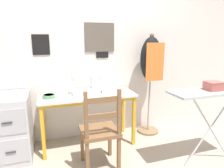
{
  "coord_description": "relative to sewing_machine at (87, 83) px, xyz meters",
  "views": [
    {
      "loc": [
        -0.47,
        -2.23,
        1.41
      ],
      "look_at": [
        0.32,
        0.21,
        0.82
      ],
      "focal_mm": 32.0,
      "sensor_mm": 36.0,
      "label": 1
    }
  ],
  "objects": [
    {
      "name": "scissors",
      "position": [
        0.49,
        -0.15,
        -0.14
      ],
      "size": [
        0.13,
        0.12,
        0.01
      ],
      "color": "silver",
      "rests_on": "sewing_table"
    },
    {
      "name": "sewing_table",
      "position": [
        -0.0,
        -0.05,
        -0.23
      ],
      "size": [
        1.23,
        0.48,
        0.7
      ],
      "color": "silver",
      "rests_on": "ground_plane"
    },
    {
      "name": "wall_back",
      "position": [
        -0.0,
        0.27,
        0.43
      ],
      "size": [
        10.0,
        0.07,
        2.55
      ],
      "color": "silver",
      "rests_on": "ground_plane"
    },
    {
      "name": "thread_spool_near_machine",
      "position": [
        0.19,
        -0.01,
        -0.12
      ],
      "size": [
        0.03,
        0.03,
        0.04
      ],
      "color": "purple",
      "rests_on": "sewing_table"
    },
    {
      "name": "fabric_bowl",
      "position": [
        -0.48,
        -0.04,
        -0.12
      ],
      "size": [
        0.16,
        0.16,
        0.04
      ],
      "color": "#56895B",
      "rests_on": "sewing_table"
    },
    {
      "name": "filing_cabinet",
      "position": [
        -0.91,
        -0.05,
        -0.46
      ],
      "size": [
        0.4,
        0.56,
        0.77
      ],
      "color": "#B7B7BC",
      "rests_on": "ground_plane"
    },
    {
      "name": "sewing_machine",
      "position": [
        0.0,
        0.0,
        0.0
      ],
      "size": [
        0.35,
        0.16,
        0.32
      ],
      "color": "white",
      "rests_on": "sewing_table"
    },
    {
      "name": "storage_box",
      "position": [
        1.22,
        -0.85,
        0.07
      ],
      "size": [
        0.18,
        0.15,
        0.1
      ],
      "color": "#AD564C",
      "rests_on": "ironing_board"
    },
    {
      "name": "dress_form",
      "position": [
        0.95,
        0.05,
        0.2
      ],
      "size": [
        0.32,
        0.32,
        1.48
      ],
      "color": "#846647",
      "rests_on": "ground_plane"
    },
    {
      "name": "ground_plane",
      "position": [
        -0.0,
        -0.27,
        -0.85
      ],
      "size": [
        14.0,
        14.0,
        0.0
      ],
      "primitive_type": "plane",
      "color": "tan"
    },
    {
      "name": "ironing_board",
      "position": [
        1.24,
        -0.85,
        -0.03
      ],
      "size": [
        1.03,
        0.32,
        0.87
      ],
      "color": "#ADB2B7",
      "rests_on": "ground_plane"
    },
    {
      "name": "wooden_chair",
      "position": [
        0.02,
        -0.57,
        -0.41
      ],
      "size": [
        0.4,
        0.38,
        0.92
      ],
      "color": "brown",
      "rests_on": "ground_plane"
    }
  ]
}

